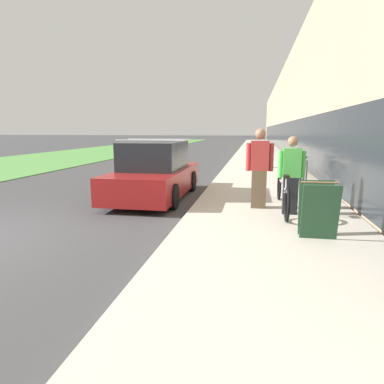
% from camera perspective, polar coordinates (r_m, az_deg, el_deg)
% --- Properties ---
extents(sidewalk_slab, '(3.46, 70.00, 0.12)m').
position_cam_1_polar(sidewalk_slab, '(25.59, 11.16, 6.20)').
color(sidewalk_slab, '#BCB5A5').
rests_on(sidewalk_slab, ground).
extents(storefront_facade, '(10.01, 70.00, 6.91)m').
position_cam_1_polar(storefront_facade, '(34.32, 22.81, 12.26)').
color(storefront_facade, tan).
rests_on(storefront_facade, ground).
extents(lawn_strip, '(7.87, 70.00, 0.03)m').
position_cam_1_polar(lawn_strip, '(32.17, -13.01, 6.85)').
color(lawn_strip, '#518E42').
rests_on(lawn_strip, ground).
extents(tandem_bicycle, '(0.52, 2.75, 0.83)m').
position_cam_1_polar(tandem_bicycle, '(7.58, 14.88, -0.15)').
color(tandem_bicycle, black).
rests_on(tandem_bicycle, sidewalk_slab).
extents(person_rider, '(0.53, 0.21, 1.57)m').
position_cam_1_polar(person_rider, '(7.17, 16.19, 2.66)').
color(person_rider, black).
rests_on(person_rider, sidewalk_slab).
extents(person_bystander, '(0.59, 0.23, 1.72)m').
position_cam_1_polar(person_bystander, '(7.58, 11.16, 3.86)').
color(person_bystander, brown).
rests_on(person_bystander, sidewalk_slab).
extents(bike_rack_hoop, '(0.05, 0.60, 0.84)m').
position_cam_1_polar(bike_rack_hoop, '(10.55, 18.30, 3.38)').
color(bike_rack_hoop, '#4C4C51').
rests_on(bike_rack_hoop, sidewalk_slab).
extents(cruiser_bike_nearest, '(0.52, 1.77, 0.87)m').
position_cam_1_polar(cruiser_bike_nearest, '(11.87, 17.94, 3.41)').
color(cruiser_bike_nearest, black).
rests_on(cruiser_bike_nearest, sidewalk_slab).
extents(cruiser_bike_middle, '(0.52, 1.90, 0.98)m').
position_cam_1_polar(cruiser_bike_middle, '(13.87, 16.10, 4.60)').
color(cruiser_bike_middle, black).
rests_on(cruiser_bike_middle, sidewalk_slab).
extents(sandwich_board_sign, '(0.56, 0.56, 0.90)m').
position_cam_1_polar(sandwich_board_sign, '(5.78, 20.29, -2.74)').
color(sandwich_board_sign, '#23472D').
rests_on(sandwich_board_sign, sidewalk_slab).
extents(parked_sedan_curbside, '(1.78, 4.07, 1.57)m').
position_cam_1_polar(parked_sedan_curbside, '(9.18, -6.21, 3.12)').
color(parked_sedan_curbside, maroon).
rests_on(parked_sedan_curbside, ground).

